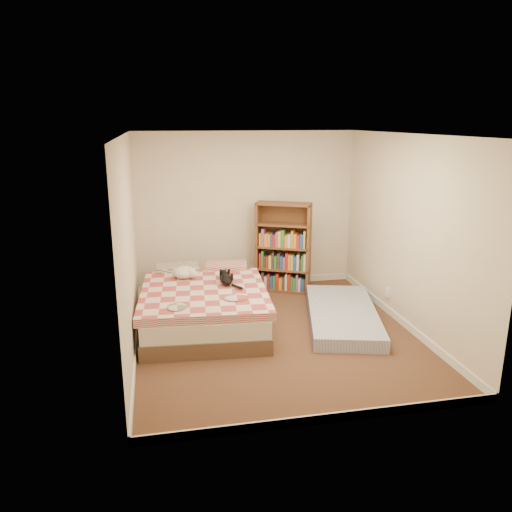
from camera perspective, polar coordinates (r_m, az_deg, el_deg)
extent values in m
cube|color=#472C1E|center=(6.50, 2.19, -8.90)|extent=(3.50, 4.00, 0.01)
cube|color=white|center=(5.93, 2.44, 13.71)|extent=(3.50, 4.00, 0.01)
cube|color=beige|center=(8.01, -1.09, 5.16)|extent=(3.50, 0.01, 2.50)
cube|color=beige|center=(4.26, 8.70, -4.32)|extent=(3.50, 0.01, 2.50)
cube|color=beige|center=(5.94, -14.34, 1.04)|extent=(0.01, 4.00, 2.50)
cube|color=beige|center=(6.72, 16.98, 2.49)|extent=(0.01, 4.00, 2.50)
cube|color=white|center=(8.30, -1.03, -3.03)|extent=(3.50, 0.02, 0.10)
cube|color=white|center=(4.80, 8.06, -17.89)|extent=(3.50, 0.02, 0.10)
cube|color=white|center=(6.33, -13.52, -9.53)|extent=(0.02, 4.00, 0.10)
cube|color=white|center=(7.07, 16.15, -7.03)|extent=(0.02, 4.00, 0.10)
cube|color=white|center=(7.31, 14.83, -4.08)|extent=(0.03, 0.09, 0.13)
cube|color=brown|center=(6.83, -5.91, -6.82)|extent=(1.70, 2.31, 0.20)
cube|color=silver|center=(6.76, -5.96, -5.18)|extent=(1.66, 2.26, 0.22)
cube|color=#B34248|center=(6.70, -6.00, -3.86)|extent=(1.74, 1.92, 0.11)
cube|color=#6D685C|center=(7.45, -9.41, -1.72)|extent=(0.63, 0.43, 0.16)
cube|color=#B34248|center=(7.51, -3.87, -1.41)|extent=(0.63, 0.43, 0.16)
cube|color=#52351C|center=(7.80, 0.22, 0.84)|extent=(0.16, 0.28, 1.42)
cube|color=#52351C|center=(8.00, 5.95, 1.13)|extent=(0.16, 0.28, 1.42)
cube|color=#52351C|center=(8.01, 2.89, 1.22)|extent=(0.78, 0.38, 1.42)
cube|color=#52351C|center=(8.09, 3.05, -3.77)|extent=(0.90, 0.62, 0.03)
cube|color=#52351C|center=(7.89, 3.12, 1.05)|extent=(0.90, 0.62, 0.03)
cube|color=#52351C|center=(7.75, 3.20, 5.95)|extent=(0.90, 0.62, 0.03)
cube|color=#6772AC|center=(6.95, 9.84, -6.66)|extent=(1.36, 2.14, 0.18)
ellipsoid|color=black|center=(6.74, -3.44, -2.63)|extent=(0.18, 0.39, 0.12)
sphere|color=black|center=(6.93, -3.68, -2.03)|extent=(0.12, 0.12, 0.12)
cone|color=black|center=(6.94, -4.00, -1.58)|extent=(0.04, 0.04, 0.04)
cone|color=black|center=(6.95, -3.44, -1.55)|extent=(0.04, 0.04, 0.04)
cylinder|color=black|center=(6.52, -2.26, -3.54)|extent=(0.04, 0.22, 0.04)
ellipsoid|color=silver|center=(7.03, -8.20, -1.86)|extent=(0.31, 0.34, 0.16)
sphere|color=silver|center=(6.93, -7.39, -1.92)|extent=(0.13, 0.13, 0.13)
sphere|color=silver|center=(6.90, -6.97, -2.13)|extent=(0.06, 0.06, 0.06)
sphere|color=silver|center=(7.08, -9.30, -1.91)|extent=(0.07, 0.07, 0.07)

